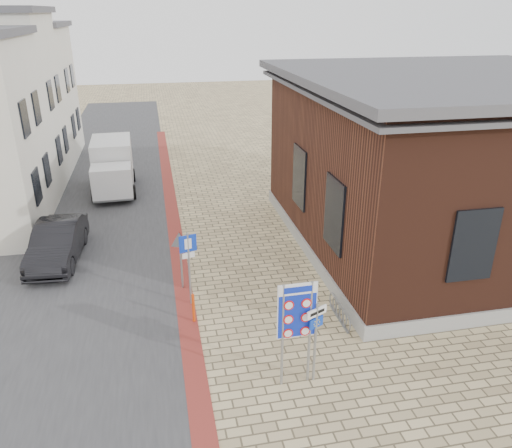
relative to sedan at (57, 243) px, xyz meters
name	(u,v)px	position (x,y,z in m)	size (l,w,h in m)	color
ground	(273,377)	(6.50, -8.21, -0.74)	(120.00, 120.00, 0.00)	tan
road_strip	(101,198)	(1.00, 6.79, -0.73)	(7.00, 60.00, 0.02)	#38383A
curb_strip	(175,232)	(4.50, 1.79, -0.72)	(0.60, 40.00, 0.02)	maroon
brick_building	(454,159)	(15.49, -1.22, 2.75)	(13.00, 13.00, 6.80)	gray
townhouse_far	(12,93)	(-4.49, 15.79, 3.43)	(7.40, 6.40, 8.30)	silver
bike_rack	(339,312)	(9.15, -6.01, -0.48)	(0.08, 1.80, 0.60)	slate
sedan	(57,243)	(0.00, 0.00, 0.00)	(1.56, 4.48, 1.48)	black
box_truck	(113,166)	(1.67, 7.98, 0.61)	(2.26, 5.05, 2.61)	slate
border_sign	(297,313)	(7.00, -8.49, 1.37)	(1.00, 0.08, 2.92)	gray
essen_sign	(316,331)	(7.50, -8.52, 0.79)	(0.59, 0.30, 2.33)	gray
parking_sign	(189,256)	(4.70, -4.20, 1.01)	(0.55, 0.17, 2.55)	gray
yield_sign	(180,247)	(4.50, -3.11, 0.83)	(0.70, 0.35, 2.09)	gray
bollard	(194,308)	(4.70, -5.24, -0.25)	(0.09, 0.09, 0.97)	#D63E0B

